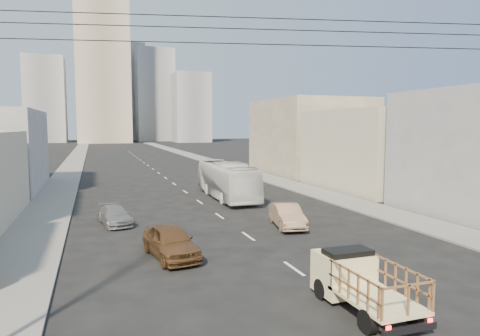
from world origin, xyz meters
TOP-DOWN VIEW (x-y plane):
  - sidewalk_left at (-11.75, 70.00)m, footprint 3.50×180.00m
  - sidewalk_right at (11.75, 70.00)m, footprint 3.50×180.00m
  - lane_dashes at (0.00, 53.00)m, footprint 0.15×104.00m
  - flatbed_pickup at (0.30, 3.39)m, footprint 1.95×4.41m
  - city_bus at (2.78, 27.26)m, footprint 2.99×11.67m
  - sedan_brown at (-4.95, 11.43)m, footprint 2.52×4.83m
  - sedan_tan at (3.13, 15.38)m, footprint 2.33×4.61m
  - sedan_grey at (-7.17, 19.66)m, footprint 2.31×4.29m
  - overhead_wires at (0.00, 1.50)m, footprint 23.01×5.02m
  - bldg_right_mid at (19.50, 28.00)m, footprint 11.00×14.00m
  - bldg_right_far at (20.00, 44.00)m, footprint 12.00×16.00m
  - high_rise_tower at (-4.00, 170.00)m, footprint 20.00×20.00m
  - midrise_ne at (18.00, 185.00)m, footprint 16.00×16.00m
  - midrise_nw at (-26.00, 180.00)m, footprint 15.00×15.00m
  - midrise_back at (6.00, 200.00)m, footprint 18.00×18.00m
  - midrise_east at (30.00, 165.00)m, footprint 14.00×14.00m

SIDE VIEW (x-z plane):
  - lane_dashes at x=0.00m, z-range 0.00..0.01m
  - sidewalk_left at x=-11.75m, z-range 0.00..0.12m
  - sidewalk_right at x=11.75m, z-range 0.00..0.12m
  - sedan_grey at x=-7.17m, z-range 0.00..1.18m
  - sedan_tan at x=3.13m, z-range 0.00..1.45m
  - sedan_brown at x=-4.95m, z-range 0.00..1.57m
  - flatbed_pickup at x=0.30m, z-range 0.14..2.04m
  - city_bus at x=2.78m, z-range 0.00..3.23m
  - bldg_right_mid at x=19.50m, z-range 0.00..8.00m
  - bldg_right_far at x=20.00m, z-range 0.00..10.00m
  - overhead_wires at x=0.00m, z-range 8.60..9.33m
  - midrise_east at x=30.00m, z-range 0.00..28.00m
  - midrise_nw at x=-26.00m, z-range 0.00..34.00m
  - midrise_ne at x=18.00m, z-range 0.00..40.00m
  - midrise_back at x=6.00m, z-range 0.00..44.00m
  - high_rise_tower at x=-4.00m, z-range 0.00..60.00m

